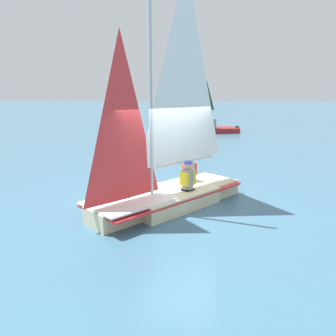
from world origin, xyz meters
The scene contains 6 objects.
ground_plane centered at (0.00, 0.00, 0.00)m, with size 260.00×260.00×0.00m, color #38607A.
sailboat_main centered at (-0.02, 0.02, 0.87)m, with size 4.33×3.85×5.94m.
sailor_helm centered at (-0.13, 0.49, 0.63)m, with size 0.43×0.42×1.16m.
sailor_crew centered at (-1.10, 0.47, 0.62)m, with size 0.43×0.42×1.16m.
motorboat_distant centered at (-16.56, 0.49, 0.37)m, with size 3.23×4.85×1.07m.
treeline_shore centered at (-50.39, -2.24, 3.19)m, with size 19.87×5.51×6.92m.
Camera 1 is at (7.97, 1.13, 2.83)m, focal length 35.00 mm.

